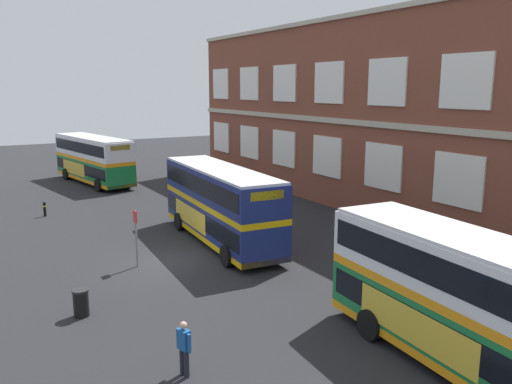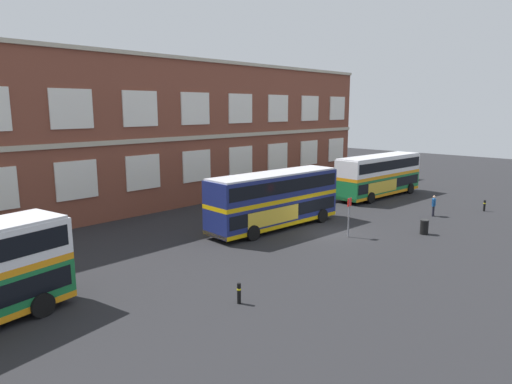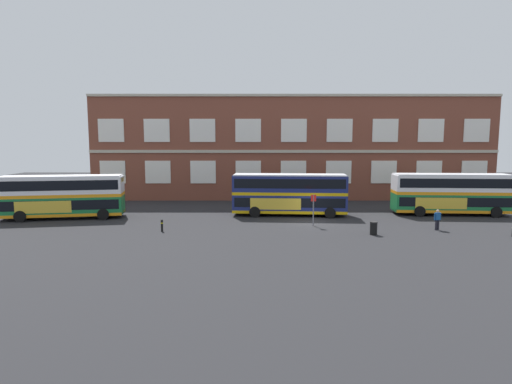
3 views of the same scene
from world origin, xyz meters
TOP-DOWN VIEW (x-y plane):
  - ground_plane at (0.00, 2.00)m, footprint 120.00×120.00m
  - brick_terminal_building at (-0.46, 17.98)m, footprint 49.73×8.19m
  - double_decker_near at (-23.24, 1.83)m, footprint 11.27×4.37m
  - double_decker_middle at (-1.77, 3.55)m, footprint 11.15×3.42m
  - double_decker_far at (14.19, 3.91)m, footprint 11.15×3.41m
  - waiting_passenger at (9.83, -3.36)m, footprint 0.64×0.33m
  - bus_stand_flag at (-0.11, -1.63)m, footprint 0.44×0.10m
  - station_litter_bin at (4.13, -5.08)m, footprint 0.60×0.60m
  - safety_bollard_east at (-12.65, -3.85)m, footprint 0.19×0.19m

SIDE VIEW (x-z plane):
  - ground_plane at x=0.00m, z-range 0.00..0.00m
  - safety_bollard_east at x=-12.65m, z-range 0.02..0.97m
  - station_litter_bin at x=4.13m, z-range 0.01..1.04m
  - waiting_passenger at x=9.83m, z-range 0.08..1.78m
  - bus_stand_flag at x=-0.11m, z-range 0.29..2.99m
  - double_decker_near at x=-23.24m, z-range 0.11..4.18m
  - double_decker_middle at x=-1.77m, z-range 0.11..4.18m
  - double_decker_far at x=14.19m, z-range 0.11..4.18m
  - brick_terminal_building at x=-0.46m, z-range -0.15..12.76m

